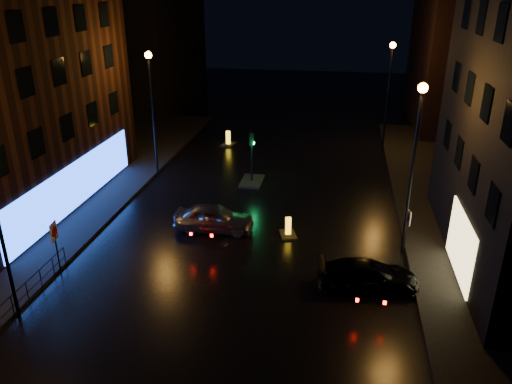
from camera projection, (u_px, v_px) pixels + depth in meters
ground at (221, 308)px, 20.56m from camera, size 120.00×120.00×0.00m
pavement_left at (25, 204)px, 29.97m from camera, size 12.00×44.00×0.15m
building_far_left at (148, 38)px, 52.09m from camera, size 8.00×16.00×14.00m
building_far_right at (463, 59)px, 44.95m from camera, size 8.00×14.00×12.00m
street_lamp_lfar at (152, 96)px, 32.32m from camera, size 0.44×0.44×8.37m
street_lamp_rnear at (415, 145)px, 22.63m from camera, size 0.44×0.44×8.37m
street_lamp_rfar at (389, 81)px, 37.16m from camera, size 0.44×0.44×8.37m
traffic_signal at (252, 175)px, 33.26m from camera, size 1.40×2.40×3.45m
guard_railing at (26, 287)px, 20.61m from camera, size 0.05×6.04×1.00m
silver_hatchback at (214, 218)px, 26.70m from camera, size 4.31×1.90×1.44m
dark_sedan at (368, 275)px, 21.65m from camera, size 4.57×2.30×1.27m
bollard_near at (288, 232)px, 26.31m from camera, size 1.13×1.39×1.05m
bollard_far at (228, 142)px, 40.90m from camera, size 1.15×1.50×1.19m
road_sign_left at (55, 236)px, 22.26m from camera, size 0.15×0.62×2.56m
road_sign_right at (407, 220)px, 24.23m from camera, size 0.24×0.53×2.26m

